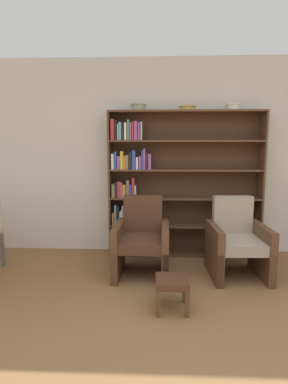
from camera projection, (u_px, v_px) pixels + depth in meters
The scene contains 8 objects.
wall_back at pixel (187, 157), 4.29m from camera, with size 12.00×0.06×2.75m.
bookshelf at pixel (169, 186), 4.18m from camera, with size 2.10×0.30×2.00m.
bowl_olive at pixel (139, 107), 4.03m from camera, with size 0.21×0.21×0.09m.
bowl_terracotta at pixel (187, 108), 4.01m from camera, with size 0.22×0.22×0.07m.
bowl_sage at pixel (233, 107), 3.98m from camera, with size 0.19×0.19×0.09m.
armchair_leather at pixel (142, 241), 3.60m from camera, with size 0.66×0.70×0.92m.
armchair_cushioned at pixel (237, 242), 3.55m from camera, with size 0.66×0.70×0.92m.
footstool at pixel (172, 285), 2.78m from camera, with size 0.30×0.30×0.30m.
Camera 1 is at (-0.45, -1.61, 1.50)m, focal length 28.00 mm.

